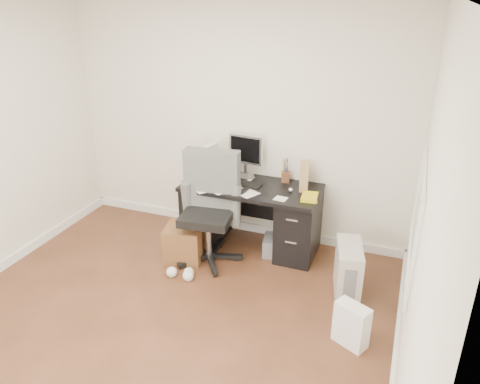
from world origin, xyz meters
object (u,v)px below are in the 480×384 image
(desk, at_px, (251,215))
(pc_tower, at_px, (348,270))
(office_chair, at_px, (207,210))
(wicker_basket, at_px, (184,242))
(keyboard, at_px, (244,184))
(lcd_monitor, at_px, (246,156))

(desk, xyz_separation_m, pc_tower, (1.17, -0.51, -0.14))
(office_chair, xyz_separation_m, wicker_basket, (-0.26, -0.07, -0.40))
(keyboard, xyz_separation_m, office_chair, (-0.24, -0.44, -0.16))
(lcd_monitor, height_order, office_chair, lcd_monitor)
(keyboard, bearing_deg, wicker_basket, -128.36)
(keyboard, distance_m, pc_tower, 1.45)
(office_chair, bearing_deg, keyboard, 53.77)
(pc_tower, relative_size, wicker_basket, 1.30)
(desk, height_order, lcd_monitor, lcd_monitor)
(desk, relative_size, lcd_monitor, 2.95)
(keyboard, relative_size, office_chair, 0.32)
(keyboard, bearing_deg, desk, 9.69)
(desk, distance_m, wicker_basket, 0.81)
(keyboard, relative_size, pc_tower, 0.75)
(lcd_monitor, xyz_separation_m, office_chair, (-0.18, -0.66, -0.40))
(desk, height_order, wicker_basket, desk)
(lcd_monitor, bearing_deg, keyboard, -67.89)
(desk, xyz_separation_m, wicker_basket, (-0.59, -0.51, -0.20))
(desk, distance_m, pc_tower, 1.29)
(desk, height_order, office_chair, office_chair)
(desk, height_order, keyboard, keyboard)
(lcd_monitor, height_order, wicker_basket, lcd_monitor)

